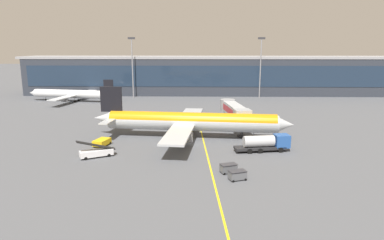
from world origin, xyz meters
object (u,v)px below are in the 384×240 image
belt_loader (96,152)px  baggage_cart_1 (228,168)px  fuel_tanker (266,143)px  baggage_cart_0 (237,175)px  commuter_jet_far (72,94)px  pushback_tug (102,142)px  main_airliner (191,121)px

belt_loader → baggage_cart_1: (23.95, -7.38, -0.21)m
fuel_tanker → baggage_cart_0: fuel_tanker is taller
baggage_cart_1 → belt_loader: bearing=162.9°
commuter_jet_far → baggage_cart_0: bearing=-54.5°
baggage_cart_0 → commuter_jet_far: (-53.96, 75.60, 2.12)m
baggage_cart_1 → commuter_jet_far: size_ratio=0.08×
pushback_tug → belt_loader: (1.11, -7.24, 0.14)m
pushback_tug → baggage_cart_1: bearing=-30.3°
main_airliner → commuter_jet_far: 68.54m
main_airliner → belt_loader: bearing=-139.9°
baggage_cart_0 → baggage_cart_1: (-1.12, 3.00, 0.00)m
fuel_tanker → baggage_cart_0: (-7.12, -14.84, -0.96)m
main_airliner → commuter_jet_far: (-46.02, 50.79, -0.82)m
main_airliner → baggage_cart_1: (6.82, -21.82, -2.94)m
pushback_tug → main_airliner: bearing=21.5°
belt_loader → main_airliner: bearing=40.1°
main_airliner → belt_loader: size_ratio=6.77×
fuel_tanker → baggage_cart_1: size_ratio=3.66×
pushback_tug → baggage_cart_1: baggage_cart_1 is taller
commuter_jet_far → main_airliner: bearing=-47.8°
main_airliner → belt_loader: 22.57m
baggage_cart_1 → baggage_cart_0: bearing=-69.5°
pushback_tug → baggage_cart_0: (26.18, -17.61, -0.07)m
baggage_cart_0 → commuter_jet_far: 92.91m
fuel_tanker → baggage_cart_0: size_ratio=3.66×
pushback_tug → belt_loader: belt_loader is taller
main_airliner → baggage_cart_0: bearing=-72.3°
main_airliner → baggage_cart_0: (7.94, -24.82, -2.94)m
baggage_cart_1 → commuter_jet_far: 89.82m
fuel_tanker → pushback_tug: 33.43m
belt_loader → baggage_cart_0: belt_loader is taller
pushback_tug → belt_loader: bearing=-81.3°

